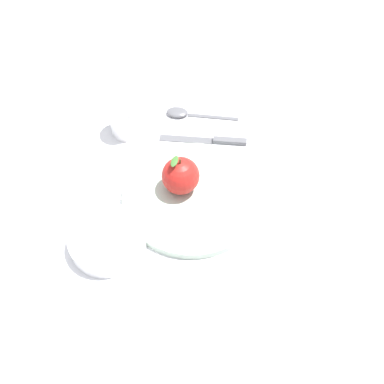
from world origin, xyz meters
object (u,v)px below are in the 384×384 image
dinner_plate (192,196)px  knife (211,140)px  spoon (185,113)px  cup (125,117)px  apple (181,178)px  side_bowl (108,238)px

dinner_plate → knife: 0.16m
spoon → cup: bearing=6.1°
cup → spoon: cup is taller
apple → spoon: bearing=-107.2°
apple → knife: size_ratio=0.45×
side_bowl → spoon: bearing=-127.6°
dinner_plate → side_bowl: (0.17, 0.05, 0.01)m
apple → cup: bearing=-71.5°
spoon → apple: bearing=72.8°
knife → spoon: bearing=-71.7°
dinner_plate → spoon: bearing=-102.3°
dinner_plate → cup: 0.23m
dinner_plate → knife: (-0.08, -0.13, -0.01)m
apple → cup: (0.07, -0.20, -0.01)m
side_bowl → spoon: (-0.22, -0.28, -0.01)m
cup → knife: cup is taller
dinner_plate → side_bowl: bearing=18.0°
cup → side_bowl: bearing=72.4°
apple → spoon: (-0.07, -0.21, -0.05)m
side_bowl → knife: bearing=-143.0°
knife → spoon: 0.10m
spoon → knife: bearing=108.3°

